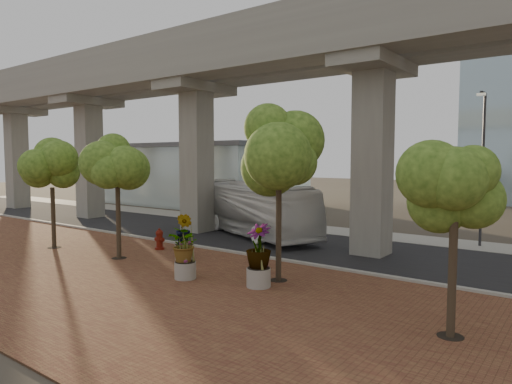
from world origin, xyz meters
The scene contains 18 objects.
ground centered at (0.00, 0.00, 0.00)m, with size 160.00×160.00×0.00m, color #3C362C.
brick_plaza centered at (0.00, -8.00, 0.03)m, with size 70.00×13.00×0.06m, color brown.
asphalt_road centered at (0.00, 2.00, 0.02)m, with size 90.00×8.00×0.04m, color black.
curb_strip centered at (0.00, -2.00, 0.08)m, with size 70.00×0.25×0.16m, color #9B9990.
far_sidewalk centered at (0.00, 7.50, 0.03)m, with size 90.00×3.00×0.06m, color #9B9990.
transit_viaduct centered at (0.00, 2.00, 7.29)m, with size 72.00×5.60×12.40m.
station_pavilion centered at (-20.00, 16.00, 3.22)m, with size 23.00×13.00×6.30m.
transit_bus centered at (-2.52, 3.19, 1.69)m, with size 2.84×12.09×3.37m, color silver.
fire_hydrant centered at (-3.28, -3.63, 0.59)m, with size 0.55×0.50×1.11m.
planter_front centered at (1.98, -6.92, 1.33)m, with size 1.90×1.90×2.09m.
planter_right centered at (5.00, -6.12, 1.49)m, with size 2.20×2.20×2.35m.
planter_left centered at (-0.50, -4.54, 1.39)m, with size 2.00×2.00×2.20m.
street_tree_far_west centered at (-8.14, -6.69, 4.31)m, with size 3.54×3.54×5.88m.
street_tree_near_west centered at (-3.21, -6.21, 4.58)m, with size 3.22×3.22×6.01m.
street_tree_near_east centered at (5.10, -4.94, 5.05)m, with size 3.88×3.88×6.77m.
street_tree_far_east centered at (11.93, -6.84, 4.10)m, with size 2.98×2.98×5.42m.
streetlamp_west centered at (-8.55, 5.79, 4.38)m, with size 0.37×1.09×7.50m.
streetlamp_east centered at (9.96, 7.39, 4.81)m, with size 0.41×1.19×8.24m.
Camera 1 is at (14.87, -19.49, 4.83)m, focal length 32.00 mm.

